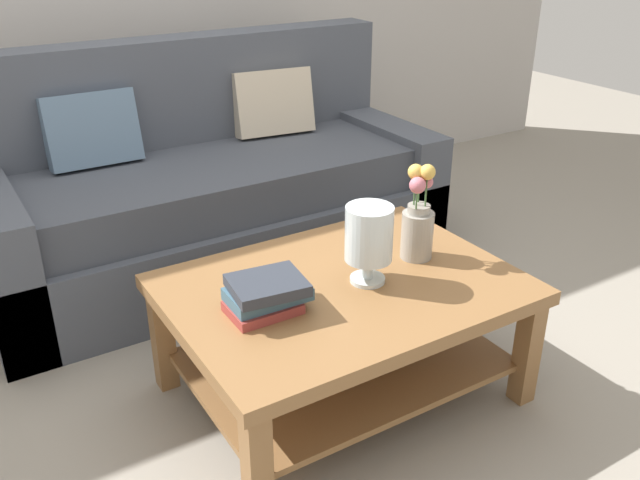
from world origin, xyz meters
The scene contains 6 objects.
ground_plane centered at (0.00, 0.00, 0.00)m, with size 10.00×10.00×0.00m, color gray.
couch centered at (0.11, 0.77, 0.36)m, with size 2.13×0.90×1.06m.
coffee_table centered at (0.08, -0.44, 0.33)m, with size 1.16×0.86×0.45m.
book_stack_main centered at (-0.23, -0.46, 0.51)m, with size 0.26×0.22×0.11m.
glass_hurricane_vase centered at (0.15, -0.47, 0.62)m, with size 0.16×0.16×0.27m.
flower_pitcher centered at (0.41, -0.42, 0.60)m, with size 0.12×0.12×0.36m.
Camera 1 is at (-1.05, -2.10, 1.58)m, focal length 38.14 mm.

